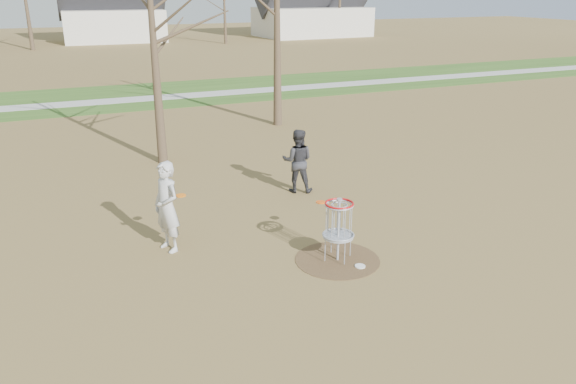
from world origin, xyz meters
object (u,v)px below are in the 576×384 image
(disc_grounded, at_px, (360,266))
(player_standing, at_px, (167,207))
(player_throwing, at_px, (297,161))
(disc_golf_basket, at_px, (339,220))

(disc_grounded, bearing_deg, player_standing, 145.41)
(player_throwing, bearing_deg, player_standing, 56.47)
(disc_golf_basket, bearing_deg, disc_grounded, -58.89)
(player_throwing, xyz_separation_m, disc_grounded, (-0.67, -4.70, -0.87))
(player_throwing, height_order, disc_grounded, player_throwing)
(player_throwing, xyz_separation_m, disc_golf_basket, (-0.95, -4.23, 0.02))
(player_throwing, distance_m, disc_golf_basket, 4.34)
(player_standing, height_order, disc_grounded, player_standing)
(disc_grounded, xyz_separation_m, disc_golf_basket, (-0.28, 0.47, 0.89))
(player_throwing, bearing_deg, disc_grounded, 108.79)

